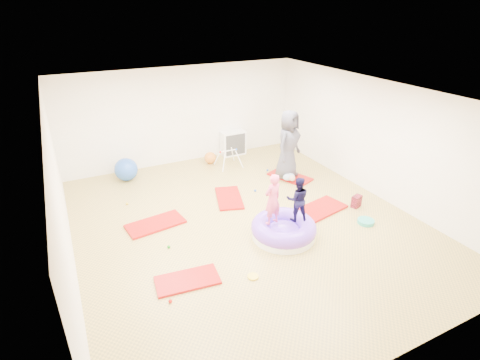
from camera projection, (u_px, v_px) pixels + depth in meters
name	position (u px, v px, depth m)	size (l,w,h in m)	color
room	(247.00, 164.00, 7.63)	(7.01, 8.01, 2.81)	gold
gym_mat_front_left	(187.00, 280.00, 6.48)	(1.09, 0.55, 0.05)	red
gym_mat_mid_left	(155.00, 224.00, 8.12)	(1.22, 0.61, 0.05)	red
gym_mat_center_back	(229.00, 198.00, 9.20)	(1.17, 0.58, 0.05)	red
gym_mat_right	(319.00, 209.00, 8.68)	(1.31, 0.66, 0.05)	red
gym_mat_rear_right	(290.00, 177.00, 10.32)	(1.17, 0.58, 0.05)	red
inflatable_cushion	(284.00, 229.00, 7.67)	(1.34, 1.34, 0.42)	white
child_pink	(273.00, 197.00, 7.31)	(0.39, 0.26, 1.08)	#F95482
child_navy	(298.00, 197.00, 7.46)	(0.46, 0.36, 0.95)	black
adult_caregiver	(288.00, 144.00, 9.90)	(0.90, 0.59, 1.85)	#44444F
infant	(290.00, 177.00, 9.99)	(0.35, 0.35, 0.21)	#9AB1C8
ball_pit_balls	(214.00, 216.00, 8.39)	(4.09, 3.86, 0.06)	yellow
exercise_ball_blue	(126.00, 169.00, 10.06)	(0.62, 0.62, 0.62)	blue
exercise_ball_orange	(210.00, 158.00, 11.16)	(0.35, 0.35, 0.35)	orange
infant_play_gym	(228.00, 156.00, 10.84)	(0.68, 0.65, 0.52)	white
cube_shelf	(233.00, 143.00, 11.74)	(0.76, 0.37, 0.76)	white
balance_disc	(366.00, 222.00, 8.18)	(0.36, 0.36, 0.08)	teal
backpack	(356.00, 201.00, 8.79)	(0.25, 0.15, 0.28)	#B82139
yellow_toy	(253.00, 277.00, 6.58)	(0.20, 0.20, 0.03)	yellow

